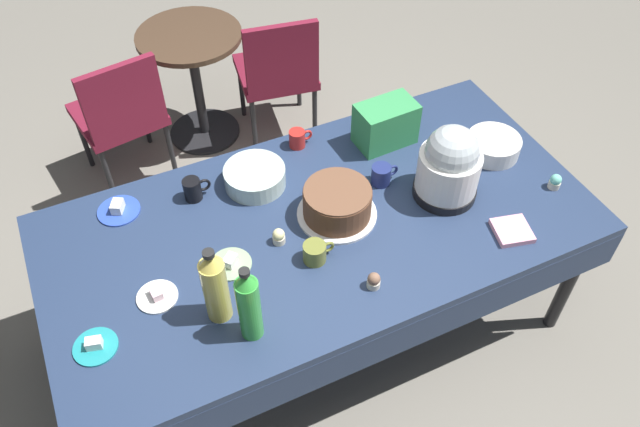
{
  "coord_description": "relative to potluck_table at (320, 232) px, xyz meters",
  "views": [
    {
      "loc": [
        -0.72,
        -1.53,
        2.64
      ],
      "look_at": [
        0.0,
        0.0,
        0.8
      ],
      "focal_mm": 35.52,
      "sensor_mm": 36.0,
      "label": 1
    }
  ],
  "objects": [
    {
      "name": "soda_carton",
      "position": [
        0.47,
        0.32,
        0.16
      ],
      "size": [
        0.27,
        0.17,
        0.2
      ],
      "primitive_type": "cube",
      "rotation": [
        0.0,
        0.0,
        0.04
      ],
      "color": "#338C4C",
      "rests_on": "potluck_table"
    },
    {
      "name": "frosted_layer_cake",
      "position": [
        0.08,
        0.01,
        0.13
      ],
      "size": [
        0.32,
        0.32,
        0.14
      ],
      "color": "silver",
      "rests_on": "potluck_table"
    },
    {
      "name": "dessert_plate_teal",
      "position": [
        -0.93,
        -0.19,
        0.07
      ],
      "size": [
        0.15,
        0.15,
        0.05
      ],
      "color": "teal",
      "rests_on": "potluck_table"
    },
    {
      "name": "dessert_plate_white",
      "position": [
        -0.69,
        -0.08,
        0.07
      ],
      "size": [
        0.15,
        0.15,
        0.04
      ],
      "color": "white",
      "rests_on": "potluck_table"
    },
    {
      "name": "maroon_chair_right",
      "position": [
        0.39,
        1.4,
        -0.2
      ],
      "size": [
        0.5,
        0.5,
        0.85
      ],
      "color": "maroon",
      "rests_on": "ground"
    },
    {
      "name": "cupcake_vanilla",
      "position": [
        -0.19,
        -0.03,
        0.09
      ],
      "size": [
        0.05,
        0.05,
        0.07
      ],
      "color": "beige",
      "rests_on": "potluck_table"
    },
    {
      "name": "coffee_mug_navy",
      "position": [
        0.33,
        0.1,
        0.11
      ],
      "size": [
        0.12,
        0.08,
        0.09
      ],
      "color": "navy",
      "rests_on": "potluck_table"
    },
    {
      "name": "cupcake_berry",
      "position": [
        0.04,
        -0.37,
        0.09
      ],
      "size": [
        0.05,
        0.05,
        0.07
      ],
      "color": "beige",
      "rests_on": "potluck_table"
    },
    {
      "name": "potluck_table",
      "position": [
        0.0,
        0.0,
        0.0
      ],
      "size": [
        2.2,
        1.1,
        0.75
      ],
      "color": "navy",
      "rests_on": "ground"
    },
    {
      "name": "cupcake_lemon",
      "position": [
        0.98,
        -0.24,
        0.09
      ],
      "size": [
        0.05,
        0.05,
        0.07
      ],
      "color": "beige",
      "rests_on": "potluck_table"
    },
    {
      "name": "soda_bottle_ginger_ale",
      "position": [
        -0.51,
        -0.24,
        0.22
      ],
      "size": [
        0.09,
        0.09,
        0.34
      ],
      "color": "gold",
      "rests_on": "potluck_table"
    },
    {
      "name": "ground",
      "position": [
        0.0,
        0.0,
        -0.69
      ],
      "size": [
        9.0,
        9.0,
        0.0
      ],
      "primitive_type": "plane",
      "color": "slate"
    },
    {
      "name": "coffee_mug_olive",
      "position": [
        -0.1,
        -0.16,
        0.1
      ],
      "size": [
        0.13,
        0.09,
        0.08
      ],
      "color": "olive",
      "rests_on": "potluck_table"
    },
    {
      "name": "ceramic_snack_bowl",
      "position": [
        0.87,
        0.05,
        0.1
      ],
      "size": [
        0.24,
        0.24,
        0.08
      ],
      "primitive_type": "cylinder",
      "color": "silver",
      "rests_on": "potluck_table"
    },
    {
      "name": "dessert_plate_cobalt",
      "position": [
        -0.72,
        0.4,
        0.07
      ],
      "size": [
        0.17,
        0.17,
        0.05
      ],
      "color": "#2D4CB2",
      "rests_on": "potluck_table"
    },
    {
      "name": "glass_salad_bowl",
      "position": [
        -0.15,
        0.31,
        0.1
      ],
      "size": [
        0.26,
        0.26,
        0.08
      ],
      "primitive_type": "cylinder",
      "color": "#B2C6BC",
      "rests_on": "potluck_table"
    },
    {
      "name": "paper_napkin_stack",
      "position": [
        0.66,
        -0.38,
        0.07
      ],
      "size": [
        0.17,
        0.17,
        0.02
      ],
      "primitive_type": "cube",
      "rotation": [
        0.0,
        0.0,
        -0.24
      ],
      "color": "pink",
      "rests_on": "potluck_table"
    },
    {
      "name": "coffee_mug_black",
      "position": [
        -0.41,
        0.35,
        0.11
      ],
      "size": [
        0.12,
        0.07,
        0.1
      ],
      "color": "black",
      "rests_on": "potluck_table"
    },
    {
      "name": "slow_cooker",
      "position": [
        0.54,
        -0.08,
        0.22
      ],
      "size": [
        0.26,
        0.26,
        0.34
      ],
      "color": "black",
      "rests_on": "potluck_table"
    },
    {
      "name": "soda_bottle_lime_soda",
      "position": [
        -0.43,
        -0.36,
        0.22
      ],
      "size": [
        0.08,
        0.08,
        0.34
      ],
      "color": "green",
      "rests_on": "potluck_table"
    },
    {
      "name": "dessert_plate_sage",
      "position": [
        -0.4,
        -0.05,
        0.07
      ],
      "size": [
        0.16,
        0.16,
        0.04
      ],
      "color": "#8CA87F",
      "rests_on": "potluck_table"
    },
    {
      "name": "coffee_mug_red",
      "position": [
        0.11,
        0.46,
        0.1
      ],
      "size": [
        0.11,
        0.07,
        0.08
      ],
      "color": "#B2231E",
      "rests_on": "potluck_table"
    },
    {
      "name": "round_cafe_table",
      "position": [
        -0.05,
        1.62,
        -0.19
      ],
      "size": [
        0.6,
        0.6,
        0.72
      ],
      "color": "#473323",
      "rests_on": "ground"
    },
    {
      "name": "maroon_chair_left",
      "position": [
        -0.54,
        1.4,
        -0.2
      ],
      "size": [
        0.51,
        0.51,
        0.85
      ],
      "color": "maroon",
      "rests_on": "ground"
    }
  ]
}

